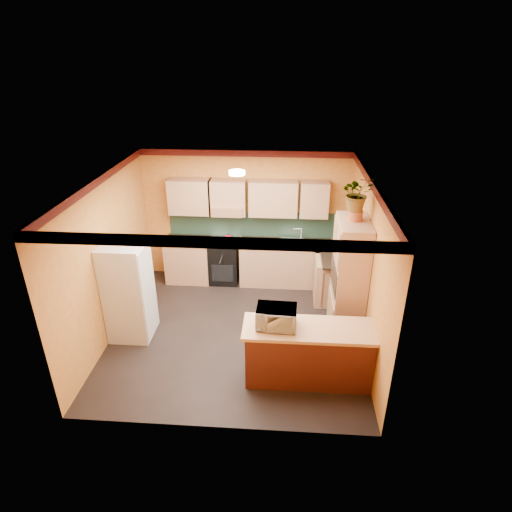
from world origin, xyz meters
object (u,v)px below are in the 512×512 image
at_px(breakfast_bar, 308,355).
at_px(microwave, 276,317).
at_px(base_cabinets_back, 254,263).
at_px(stove, 224,261).
at_px(fridge, 128,291).
at_px(pantry, 348,282).

relative_size(breakfast_bar, microwave, 3.22).
xyz_separation_m(base_cabinets_back, microwave, (0.53, -2.91, 0.64)).
bearing_deg(base_cabinets_back, stove, -180.00).
height_order(fridge, pantry, pantry).
distance_m(pantry, breakfast_bar, 1.45).
relative_size(pantry, breakfast_bar, 1.17).
bearing_deg(fridge, breakfast_bar, -17.47).
xyz_separation_m(base_cabinets_back, pantry, (1.67, -1.76, 0.61)).
bearing_deg(base_cabinets_back, pantry, -46.56).
relative_size(base_cabinets_back, pantry, 1.74).
height_order(pantry, microwave, pantry).
height_order(breakfast_bar, microwave, microwave).
bearing_deg(microwave, stove, 114.13).
distance_m(pantry, microwave, 1.61).
bearing_deg(pantry, fridge, -176.55).
bearing_deg(base_cabinets_back, fridge, -134.27).
height_order(base_cabinets_back, breakfast_bar, same).
distance_m(base_cabinets_back, pantry, 2.50).
height_order(stove, fridge, fridge).
bearing_deg(stove, microwave, -68.30).
xyz_separation_m(fridge, microwave, (2.46, -0.93, 0.23)).
bearing_deg(fridge, base_cabinets_back, 45.73).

